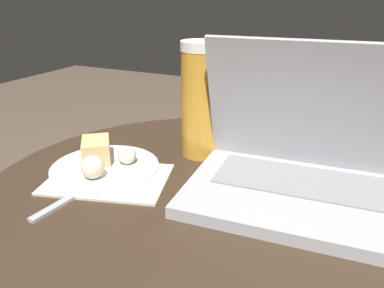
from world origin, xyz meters
The scene contains 6 objects.
table centered at (0.00, 0.00, 0.41)m, with size 0.71×0.71×0.55m.
napkin centered at (-0.16, -0.04, 0.55)m, with size 0.22×0.18×0.00m.
laptop centered at (0.12, 0.05, 0.59)m, with size 0.33×0.24×0.23m.
beer_glass centered at (-0.07, 0.13, 0.65)m, with size 0.07×0.07×0.21m.
snack_plate centered at (-0.19, -0.01, 0.56)m, with size 0.18×0.18×0.05m.
fork centered at (-0.17, -0.07, 0.55)m, with size 0.04×0.20×0.00m.
Camera 1 is at (0.19, -0.47, 0.83)m, focal length 35.00 mm.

